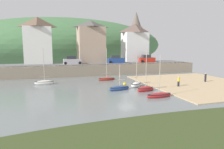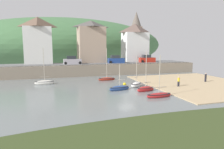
% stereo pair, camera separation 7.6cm
% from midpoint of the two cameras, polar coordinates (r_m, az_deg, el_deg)
% --- Properties ---
extents(ground, '(48.00, 41.00, 0.61)m').
position_cam_midpoint_polar(ground, '(22.05, 16.84, -9.11)').
color(ground, slate).
extents(quay_seawall, '(48.00, 9.40, 2.40)m').
position_cam_midpoint_polar(quay_seawall, '(46.02, -3.60, 1.55)').
color(quay_seawall, gray).
rests_on(quay_seawall, ground).
extents(hillside_backdrop, '(80.00, 44.00, 20.42)m').
position_cam_midpoint_polar(hillside_backdrop, '(82.37, -13.42, 8.23)').
color(hillside_backdrop, '#467245').
rests_on(hillside_backdrop, ground).
extents(waterfront_building_left, '(6.61, 5.76, 11.13)m').
position_cam_midpoint_polar(waterfront_building_left, '(52.31, -20.32, 9.21)').
color(waterfront_building_left, silver).
rests_on(waterfront_building_left, ground).
extents(waterfront_building_centre, '(6.97, 6.19, 10.75)m').
position_cam_midpoint_polar(waterfront_building_centre, '(53.18, -6.07, 9.40)').
color(waterfront_building_centre, tan).
rests_on(waterfront_building_centre, ground).
extents(waterfront_building_right, '(6.83, 5.13, 10.33)m').
position_cam_midpoint_polar(waterfront_building_right, '(56.84, 6.46, 9.12)').
color(waterfront_building_right, white).
rests_on(waterfront_building_right, ground).
extents(church_with_spire, '(3.00, 3.00, 14.30)m').
position_cam_midpoint_polar(church_with_spire, '(61.39, 6.76, 10.99)').
color(church_with_spire, gray).
rests_on(church_with_spire, ground).
extents(dinghy_open_wooden, '(3.69, 1.43, 5.63)m').
position_cam_midpoint_polar(dinghy_open_wooden, '(26.84, 13.19, -5.70)').
color(dinghy_open_wooden, '#A92021').
rests_on(dinghy_open_wooden, ground).
extents(sailboat_tall_mast, '(3.13, 3.13, 5.31)m').
position_cam_midpoint_polar(sailboat_tall_mast, '(33.26, 6.88, -2.83)').
color(sailboat_tall_mast, silver).
rests_on(sailboat_tall_mast, ground).
extents(motorboat_with_cabin, '(3.03, 1.49, 6.11)m').
position_cam_midpoint_polar(motorboat_with_cabin, '(29.90, 9.50, -4.06)').
color(motorboat_with_cabin, '#A92021').
rests_on(motorboat_with_cabin, ground).
extents(sailboat_nearest_shore, '(3.38, 1.03, 6.48)m').
position_cam_midpoint_polar(sailboat_nearest_shore, '(36.68, -18.70, -2.16)').
color(sailboat_nearest_shore, silver).
rests_on(sailboat_nearest_shore, ground).
extents(rowboat_small_beached, '(3.53, 1.68, 4.15)m').
position_cam_midpoint_polar(rowboat_small_beached, '(30.14, 2.09, -3.92)').
color(rowboat_small_beached, navy).
rests_on(rowboat_small_beached, ground).
extents(sailboat_white_hull, '(3.41, 1.37, 6.36)m').
position_cam_midpoint_polar(sailboat_white_hull, '(39.05, -1.58, -1.22)').
color(sailboat_white_hull, '#9E2A19').
rests_on(sailboat_white_hull, ground).
extents(parked_car_near_slipway, '(4.15, 1.82, 1.95)m').
position_cam_midpoint_polar(parked_car_near_slipway, '(48.05, -11.34, 3.90)').
color(parked_car_near_slipway, '#B7B1BB').
rests_on(parked_car_near_slipway, ground).
extents(parked_car_by_wall, '(4.23, 2.05, 1.95)m').
position_cam_midpoint_polar(parked_car_by_wall, '(50.25, 1.03, 4.22)').
color(parked_car_by_wall, navy).
rests_on(parked_car_by_wall, ground).
extents(parked_car_end_of_row, '(4.22, 2.03, 1.95)m').
position_cam_midpoint_polar(parked_car_end_of_row, '(53.51, 9.82, 4.34)').
color(parked_car_end_of_row, '#AE2416').
rests_on(parked_car_end_of_row, ground).
extents(person_on_slipway, '(0.34, 0.34, 1.62)m').
position_cam_midpoint_polar(person_on_slipway, '(40.40, 25.03, -0.63)').
color(person_on_slipway, '#282833').
rests_on(person_on_slipway, ground).
extents(person_near_water, '(0.34, 0.34, 1.62)m').
position_cam_midpoint_polar(person_near_water, '(34.09, 18.36, -1.75)').
color(person_near_water, '#282833').
rests_on(person_near_water, ground).
extents(mooring_buoy, '(0.54, 0.54, 0.54)m').
position_cam_midpoint_polar(mooring_buoy, '(34.14, 3.52, -2.74)').
color(mooring_buoy, yellow).
rests_on(mooring_buoy, ground).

